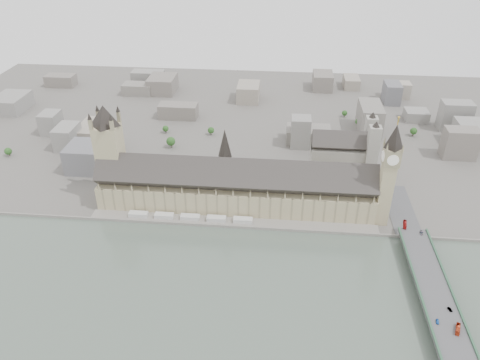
# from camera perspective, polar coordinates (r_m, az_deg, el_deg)

# --- Properties ---
(ground) EXTENTS (900.00, 900.00, 0.00)m
(ground) POSITION_cam_1_polar(r_m,az_deg,el_deg) (447.04, -0.85, -4.73)
(ground) COLOR #595651
(ground) RESTS_ON ground
(embankment_wall) EXTENTS (600.00, 1.50, 3.00)m
(embankment_wall) POSITION_cam_1_polar(r_m,az_deg,el_deg) (434.13, -1.07, -5.72)
(embankment_wall) COLOR gray
(embankment_wall) RESTS_ON ground
(river_terrace) EXTENTS (270.00, 15.00, 2.00)m
(river_terrace) POSITION_cam_1_polar(r_m,az_deg,el_deg) (440.42, -0.96, -5.19)
(river_terrace) COLOR gray
(river_terrace) RESTS_ON ground
(terrace_tents) EXTENTS (118.00, 7.00, 4.00)m
(terrace_tents) POSITION_cam_1_polar(r_m,az_deg,el_deg) (444.59, -6.10, -4.52)
(terrace_tents) COLOR silver
(terrace_tents) RESTS_ON river_terrace
(palace_of_westminster) EXTENTS (265.00, 40.73, 55.44)m
(palace_of_westminster) POSITION_cam_1_polar(r_m,az_deg,el_deg) (450.66, -0.60, -0.92)
(palace_of_westminster) COLOR tan
(palace_of_westminster) RESTS_ON ground
(elizabeth_tower) EXTENTS (17.00, 17.00, 107.50)m
(elizabeth_tower) POSITION_cam_1_polar(r_m,az_deg,el_deg) (431.77, 17.74, 1.37)
(elizabeth_tower) COLOR tan
(elizabeth_tower) RESTS_ON ground
(victoria_tower) EXTENTS (30.00, 30.00, 100.00)m
(victoria_tower) POSITION_cam_1_polar(r_m,az_deg,el_deg) (467.32, -15.62, 3.65)
(victoria_tower) COLOR tan
(victoria_tower) RESTS_ON ground
(central_tower) EXTENTS (13.00, 13.00, 48.00)m
(central_tower) POSITION_cam_1_polar(r_m,az_deg,el_deg) (439.65, -1.84, 3.47)
(central_tower) COLOR #85775C
(central_tower) RESTS_ON ground
(westminster_bridge) EXTENTS (25.00, 325.00, 10.25)m
(westminster_bridge) POSITION_cam_1_polar(r_m,az_deg,el_deg) (393.32, 22.40, -12.52)
(westminster_bridge) COLOR #474749
(westminster_bridge) RESTS_ON ground
(bridge_parapets) EXTENTS (25.00, 235.00, 1.15)m
(bridge_parapets) POSITION_cam_1_polar(r_m,az_deg,el_deg) (359.86, 24.34, -16.67)
(bridge_parapets) COLOR #31593E
(bridge_parapets) RESTS_ON westminster_bridge
(westminster_abbey) EXTENTS (68.00, 36.00, 64.00)m
(westminster_abbey) POSITION_cam_1_polar(r_m,az_deg,el_deg) (517.78, 12.60, 3.10)
(westminster_abbey) COLOR gray
(westminster_abbey) RESTS_ON ground
(city_skyline_inland) EXTENTS (720.00, 360.00, 38.00)m
(city_skyline_inland) POSITION_cam_1_polar(r_m,az_deg,el_deg) (653.42, 1.48, 9.26)
(city_skyline_inland) COLOR gray
(city_skyline_inland) RESTS_ON ground
(park_trees) EXTENTS (110.00, 30.00, 15.00)m
(park_trees) POSITION_cam_1_polar(r_m,az_deg,el_deg) (493.73, -1.26, 0.10)
(park_trees) COLOR #24491A
(park_trees) RESTS_ON ground
(red_bus_north) EXTENTS (5.04, 12.13, 3.29)m
(red_bus_north) POSITION_cam_1_polar(r_m,az_deg,el_deg) (444.72, 19.45, -5.12)
(red_bus_north) COLOR #9D1212
(red_bus_north) RESTS_ON westminster_bridge
(red_bus_south) EXTENTS (6.09, 10.98, 3.00)m
(red_bus_south) POSITION_cam_1_polar(r_m,az_deg,el_deg) (363.19, 25.03, -16.13)
(red_bus_south) COLOR red
(red_bus_south) RESTS_ON westminster_bridge
(car_blue) EXTENTS (2.58, 4.79, 1.55)m
(car_blue) POSITION_cam_1_polar(r_m,az_deg,el_deg) (363.81, 22.95, -15.59)
(car_blue) COLOR #1B5BB3
(car_blue) RESTS_ON westminster_bridge
(car_silver) EXTENTS (3.06, 4.58, 1.43)m
(car_silver) POSITION_cam_1_polar(r_m,az_deg,el_deg) (375.79, 24.21, -14.19)
(car_silver) COLOR gray
(car_silver) RESTS_ON westminster_bridge
(car_approach) EXTENTS (3.37, 5.85, 1.59)m
(car_approach) POSITION_cam_1_polar(r_m,az_deg,el_deg) (440.64, 21.25, -6.02)
(car_approach) COLOR gray
(car_approach) RESTS_ON westminster_bridge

